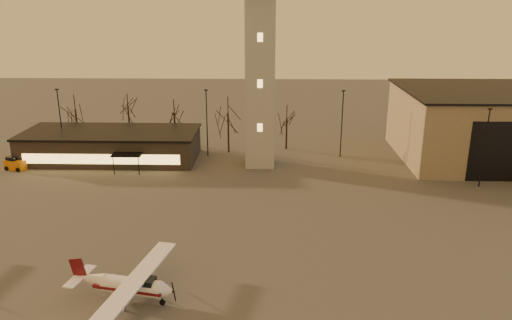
{
  "coord_description": "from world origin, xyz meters",
  "views": [
    {
      "loc": [
        1.28,
        -37.99,
        22.79
      ],
      "look_at": [
        -0.12,
        13.0,
        6.21
      ],
      "focal_mm": 35.0,
      "sensor_mm": 36.0,
      "label": 1
    }
  ],
  "objects_px": {
    "hangar": "(506,125)",
    "control_tower": "(260,49)",
    "terminal": "(111,145)",
    "service_cart": "(16,164)",
    "cessna_front": "(134,289)"
  },
  "relations": [
    {
      "from": "control_tower",
      "to": "terminal",
      "type": "height_order",
      "value": "control_tower"
    },
    {
      "from": "cessna_front",
      "to": "service_cart",
      "type": "height_order",
      "value": "cessna_front"
    },
    {
      "from": "hangar",
      "to": "service_cart",
      "type": "relative_size",
      "value": 9.33
    },
    {
      "from": "hangar",
      "to": "terminal",
      "type": "bearing_deg",
      "value": -178.03
    },
    {
      "from": "hangar",
      "to": "control_tower",
      "type": "bearing_deg",
      "value": -173.69
    },
    {
      "from": "control_tower",
      "to": "cessna_front",
      "type": "relative_size",
      "value": 2.77
    },
    {
      "from": "control_tower",
      "to": "service_cart",
      "type": "distance_m",
      "value": 37.58
    },
    {
      "from": "hangar",
      "to": "terminal",
      "type": "xyz_separation_m",
      "value": [
        -57.99,
        -2.0,
        -3.0
      ]
    },
    {
      "from": "terminal",
      "to": "hangar",
      "type": "bearing_deg",
      "value": 1.97
    },
    {
      "from": "cessna_front",
      "to": "service_cart",
      "type": "distance_m",
      "value": 39.94
    },
    {
      "from": "control_tower",
      "to": "cessna_front",
      "type": "xyz_separation_m",
      "value": [
        -9.2,
        -34.24,
        -15.22
      ]
    },
    {
      "from": "control_tower",
      "to": "cessna_front",
      "type": "bearing_deg",
      "value": -105.04
    },
    {
      "from": "control_tower",
      "to": "service_cart",
      "type": "relative_size",
      "value": 9.94
    },
    {
      "from": "hangar",
      "to": "cessna_front",
      "type": "xyz_separation_m",
      "value": [
        -45.2,
        -38.21,
        -4.05
      ]
    },
    {
      "from": "hangar",
      "to": "service_cart",
      "type": "bearing_deg",
      "value": -174.33
    }
  ]
}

